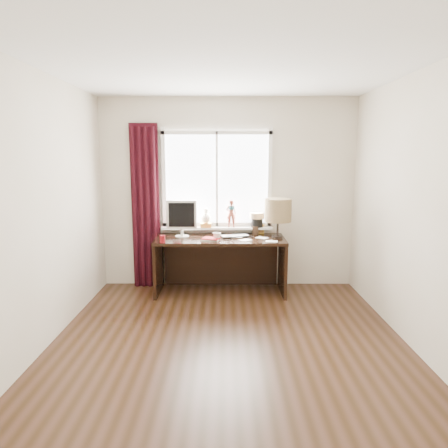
{
  "coord_description": "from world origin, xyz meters",
  "views": [
    {
      "loc": [
        -0.03,
        -3.52,
        1.81
      ],
      "look_at": [
        -0.05,
        1.25,
        1.0
      ],
      "focal_mm": 32.0,
      "sensor_mm": 36.0,
      "label": 1
    }
  ],
  "objects_px": {
    "laptop": "(235,236)",
    "table_lamp": "(278,211)",
    "mug": "(217,236)",
    "red_cup": "(162,239)",
    "desk": "(220,254)",
    "monitor": "(182,216)"
  },
  "relations": [
    {
      "from": "red_cup",
      "to": "desk",
      "type": "relative_size",
      "value": 0.05
    },
    {
      "from": "red_cup",
      "to": "monitor",
      "type": "relative_size",
      "value": 0.19
    },
    {
      "from": "laptop",
      "to": "desk",
      "type": "relative_size",
      "value": 0.21
    },
    {
      "from": "monitor",
      "to": "table_lamp",
      "type": "bearing_deg",
      "value": -3.29
    },
    {
      "from": "mug",
      "to": "red_cup",
      "type": "relative_size",
      "value": 1.13
    },
    {
      "from": "red_cup",
      "to": "monitor",
      "type": "bearing_deg",
      "value": 60.19
    },
    {
      "from": "desk",
      "to": "laptop",
      "type": "bearing_deg",
      "value": -14.86
    },
    {
      "from": "table_lamp",
      "to": "desk",
      "type": "bearing_deg",
      "value": 171.69
    },
    {
      "from": "laptop",
      "to": "red_cup",
      "type": "relative_size",
      "value": 3.97
    },
    {
      "from": "laptop",
      "to": "table_lamp",
      "type": "distance_m",
      "value": 0.66
    },
    {
      "from": "laptop",
      "to": "mug",
      "type": "bearing_deg",
      "value": -155.63
    },
    {
      "from": "desk",
      "to": "red_cup",
      "type": "bearing_deg",
      "value": -151.12
    },
    {
      "from": "mug",
      "to": "laptop",
      "type": "bearing_deg",
      "value": 38.53
    },
    {
      "from": "mug",
      "to": "desk",
      "type": "relative_size",
      "value": 0.06
    },
    {
      "from": "laptop",
      "to": "table_lamp",
      "type": "height_order",
      "value": "table_lamp"
    },
    {
      "from": "red_cup",
      "to": "desk",
      "type": "bearing_deg",
      "value": 28.88
    },
    {
      "from": "red_cup",
      "to": "table_lamp",
      "type": "relative_size",
      "value": 0.18
    },
    {
      "from": "laptop",
      "to": "mug",
      "type": "xyz_separation_m",
      "value": [
        -0.24,
        -0.19,
        0.04
      ]
    },
    {
      "from": "mug",
      "to": "monitor",
      "type": "distance_m",
      "value": 0.56
    },
    {
      "from": "mug",
      "to": "red_cup",
      "type": "xyz_separation_m",
      "value": [
        -0.67,
        -0.16,
        -0.01
      ]
    },
    {
      "from": "mug",
      "to": "desk",
      "type": "height_order",
      "value": "mug"
    },
    {
      "from": "laptop",
      "to": "table_lamp",
      "type": "xyz_separation_m",
      "value": [
        0.56,
        -0.06,
        0.35
      ]
    }
  ]
}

